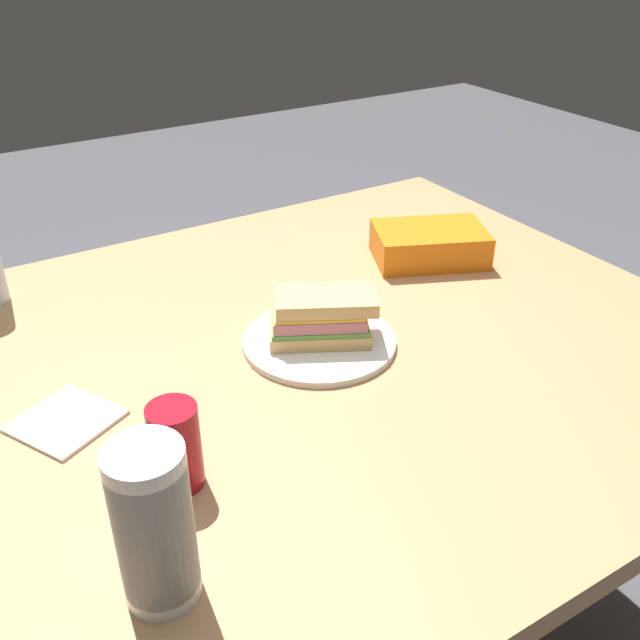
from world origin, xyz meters
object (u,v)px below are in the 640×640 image
dining_table (298,390)px  soda_can_red (176,446)px  paper_plate (320,342)px  sandwich (322,318)px  chip_bag (430,244)px  plastic_cup_stack (154,526)px

dining_table → soda_can_red: soda_can_red is taller
paper_plate → sandwich: bearing=-1.3°
dining_table → paper_plate: size_ratio=5.53×
paper_plate → chip_bag: (0.38, 0.17, 0.03)m
sandwich → soda_can_red: 0.39m
dining_table → sandwich: sandwich is taller
dining_table → chip_bag: bearing=21.6°
soda_can_red → paper_plate: bearing=29.8°
chip_bag → plastic_cup_stack: size_ratio=1.13×
paper_plate → soda_can_red: bearing=-150.2°
chip_bag → plastic_cup_stack: (-0.79, -0.52, 0.07)m
dining_table → sandwich: size_ratio=7.15×
plastic_cup_stack → chip_bag: bearing=33.1°
plastic_cup_stack → soda_can_red: bearing=62.3°
paper_plate → sandwich: size_ratio=1.29×
plastic_cup_stack → paper_plate: bearing=39.8°
chip_bag → plastic_cup_stack: bearing=56.8°
paper_plate → plastic_cup_stack: bearing=-140.2°
paper_plate → chip_bag: bearing=24.3°
chip_bag → plastic_cup_stack: 0.95m
sandwich → plastic_cup_stack: 0.55m
soda_can_red → plastic_cup_stack: bearing=-117.7°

